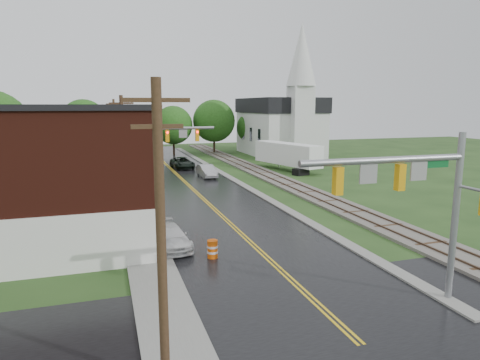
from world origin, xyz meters
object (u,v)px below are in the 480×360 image
suv_dark (182,163)px  semi_trailer (288,154)px  traffic_signal_far (159,142)px  tree_left_c (50,139)px  construction_barrel (212,249)px  sedan_silver (207,171)px  tree_left_e (98,132)px  utility_pole_a (161,233)px  utility_pole_b (124,152)px  church (282,120)px  utility_pole_c (115,134)px  pickup_white (170,237)px  traffic_signal_near (415,189)px  brick_building (27,178)px

suv_dark → semi_trailer: size_ratio=0.48×
suv_dark → semi_trailer: bearing=-28.7°
traffic_signal_far → tree_left_c: size_ratio=0.96×
tree_left_c → construction_barrel: 32.11m
sedan_silver → construction_barrel: sedan_silver is taller
tree_left_c → sedan_silver: 17.67m
traffic_signal_far → tree_left_e: (-5.38, 18.90, -0.16)m
utility_pole_a → utility_pole_b: size_ratio=1.00×
church → tree_left_c: bearing=-157.8°
utility_pole_b → utility_pole_c: size_ratio=1.00×
utility_pole_a → suv_dark: (8.33, 43.84, -3.99)m
sedan_silver → pickup_white: (-7.76, -23.57, -0.08)m
traffic_signal_near → utility_pole_b: size_ratio=0.82×
pickup_white → tree_left_e: bearing=89.6°
brick_building → suv_dark: (14.02, 28.84, -3.42)m
traffic_signal_far → tree_left_c: tree_left_c is taller
utility_pole_c → semi_trailer: size_ratio=0.82×
utility_pole_c → tree_left_c: size_ratio=1.18×
utility_pole_a → tree_left_c: size_ratio=1.18×
church → sedan_silver: 25.12m
traffic_signal_far → construction_barrel: size_ratio=7.26×
utility_pole_b → traffic_signal_far: bearing=56.3°
utility_pole_b → traffic_signal_near: bearing=-62.8°
traffic_signal_far → semi_trailer: size_ratio=0.67×
traffic_signal_near → utility_pole_c: 43.24m
suv_dark → semi_trailer: semi_trailer is taller
traffic_signal_near → pickup_white: traffic_signal_near is taller
traffic_signal_near → pickup_white: 14.00m
tree_left_e → tree_left_c: bearing=-129.8°
tree_left_c → church: bearing=22.2°
traffic_signal_far → utility_pole_b: 6.01m
traffic_signal_far → construction_barrel: traffic_signal_far is taller
traffic_signal_near → tree_left_e: tree_left_e is taller
sedan_silver → utility_pole_a: bearing=-107.9°
traffic_signal_far → pickup_white: (-1.33, -14.57, -4.33)m
tree_left_c → sedan_silver: (16.81, -3.90, -3.79)m
tree_left_e → construction_barrel: size_ratio=8.07×
traffic_signal_near → sedan_silver: size_ratio=1.67×
utility_pole_a → utility_pole_c: size_ratio=1.00×
tree_left_e → utility_pole_a: bearing=-87.4°
tree_left_c → construction_barrel: size_ratio=7.57×
brick_building → traffic_signal_near: brick_building is taller
tree_left_e → pickup_white: (4.05, -33.47, -4.17)m
brick_building → suv_dark: 32.25m
utility_pole_b → pickup_white: utility_pole_b is taller
brick_building → suv_dark: bearing=64.1°
utility_pole_c → suv_dark: (8.33, -0.16, -3.99)m
church → tree_left_c: church is taller
traffic_signal_far → sedan_silver: (6.43, 9.00, -4.25)m
tree_left_c → suv_dark: bearing=14.4°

